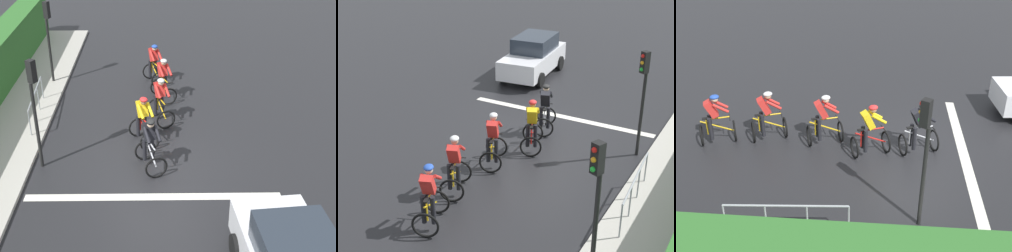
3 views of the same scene
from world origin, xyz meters
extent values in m
plane|color=black|center=(0.00, 0.00, 0.00)|extent=(80.00, 80.00, 0.00)
cube|color=silver|center=(0.00, -1.44, 0.00)|extent=(7.00, 0.30, 0.01)
torus|color=black|center=(0.15, 5.78, 0.34)|extent=(0.66, 0.30, 0.68)
torus|color=black|center=(-0.22, 6.73, 0.34)|extent=(0.66, 0.30, 0.68)
cylinder|color=gold|center=(-0.04, 6.26, 0.59)|extent=(0.40, 0.94, 0.51)
cylinder|color=gold|center=(-0.15, 6.54, 0.62)|extent=(0.04, 0.04, 0.55)
cylinder|color=gold|center=(-0.02, 6.21, 0.87)|extent=(0.30, 0.68, 0.04)
cube|color=black|center=(-0.15, 6.54, 0.91)|extent=(0.17, 0.24, 0.04)
cylinder|color=black|center=(0.11, 5.88, 0.84)|extent=(0.40, 0.18, 0.03)
cube|color=red|center=(-0.07, 6.35, 1.21)|extent=(0.43, 0.49, 0.57)
sphere|color=beige|center=(-0.02, 6.21, 1.52)|extent=(0.20, 0.20, 0.20)
ellipsoid|color=#264CB2|center=(-0.02, 6.21, 1.59)|extent=(0.33, 0.35, 0.14)
cylinder|color=black|center=(0.00, 6.49, 0.57)|extent=(0.12, 0.12, 0.74)
cylinder|color=black|center=(-0.22, 6.40, 0.57)|extent=(0.12, 0.12, 0.74)
cylinder|color=red|center=(0.18, 6.14, 1.26)|extent=(0.26, 0.48, 0.37)
cylinder|color=red|center=(-0.12, 6.03, 1.26)|extent=(0.26, 0.48, 0.37)
torus|color=black|center=(0.51, 4.22, 0.34)|extent=(0.65, 0.31, 0.68)
torus|color=black|center=(0.12, 5.17, 0.34)|extent=(0.65, 0.31, 0.68)
cylinder|color=gold|center=(0.32, 4.69, 0.59)|extent=(0.41, 0.93, 0.51)
cylinder|color=gold|center=(0.20, 4.98, 0.62)|extent=(0.04, 0.04, 0.55)
cylinder|color=gold|center=(0.34, 4.65, 0.87)|extent=(0.31, 0.68, 0.04)
cube|color=black|center=(0.20, 4.98, 0.91)|extent=(0.18, 0.24, 0.04)
cylinder|color=black|center=(0.47, 4.31, 0.84)|extent=(0.40, 0.19, 0.03)
cube|color=red|center=(0.28, 4.79, 1.21)|extent=(0.43, 0.49, 0.57)
sphere|color=tan|center=(0.34, 4.65, 1.52)|extent=(0.20, 0.20, 0.20)
ellipsoid|color=silver|center=(0.34, 4.65, 1.59)|extent=(0.33, 0.35, 0.14)
cylinder|color=black|center=(0.35, 4.93, 0.57)|extent=(0.12, 0.12, 0.74)
cylinder|color=black|center=(0.13, 4.84, 0.57)|extent=(0.12, 0.12, 0.74)
cylinder|color=red|center=(0.53, 4.58, 1.26)|extent=(0.26, 0.48, 0.37)
cylinder|color=red|center=(0.24, 4.46, 1.26)|extent=(0.26, 0.48, 0.37)
torus|color=black|center=(0.39, 2.40, 0.34)|extent=(0.66, 0.29, 0.68)
torus|color=black|center=(0.04, 3.36, 0.34)|extent=(0.66, 0.29, 0.68)
cylinder|color=gold|center=(0.21, 2.88, 0.59)|extent=(0.39, 0.94, 0.51)
cylinder|color=gold|center=(0.11, 3.17, 0.62)|extent=(0.04, 0.04, 0.55)
cylinder|color=gold|center=(0.23, 2.83, 0.87)|extent=(0.29, 0.68, 0.04)
cube|color=black|center=(0.11, 3.17, 0.91)|extent=(0.17, 0.24, 0.04)
cylinder|color=black|center=(0.36, 2.50, 0.84)|extent=(0.40, 0.18, 0.03)
cube|color=red|center=(0.18, 2.97, 1.21)|extent=(0.42, 0.49, 0.57)
sphere|color=beige|center=(0.23, 2.83, 1.52)|extent=(0.20, 0.20, 0.20)
ellipsoid|color=silver|center=(0.23, 2.83, 1.59)|extent=(0.32, 0.35, 0.14)
cylinder|color=black|center=(0.26, 3.11, 0.57)|extent=(0.12, 0.12, 0.74)
cylinder|color=black|center=(0.03, 3.03, 0.57)|extent=(0.12, 0.12, 0.74)
cylinder|color=red|center=(0.43, 2.76, 1.26)|extent=(0.25, 0.48, 0.37)
cylinder|color=red|center=(0.13, 2.65, 1.26)|extent=(0.25, 0.48, 0.37)
torus|color=black|center=(-0.12, 0.96, 0.34)|extent=(0.65, 0.32, 0.68)
torus|color=black|center=(-0.52, 1.90, 0.34)|extent=(0.65, 0.32, 0.68)
cylinder|color=red|center=(-0.32, 1.43, 0.59)|extent=(0.43, 0.93, 0.51)
cylinder|color=red|center=(-0.44, 1.71, 0.62)|extent=(0.04, 0.04, 0.55)
cylinder|color=red|center=(-0.30, 1.38, 0.87)|extent=(0.32, 0.67, 0.04)
cube|color=black|center=(-0.44, 1.71, 0.91)|extent=(0.18, 0.24, 0.04)
cylinder|color=black|center=(-0.16, 1.05, 0.84)|extent=(0.40, 0.19, 0.03)
cube|color=yellow|center=(-0.36, 1.52, 1.21)|extent=(0.44, 0.49, 0.57)
sphere|color=#9E7051|center=(-0.30, 1.38, 1.52)|extent=(0.20, 0.20, 0.20)
ellipsoid|color=red|center=(-0.30, 1.38, 1.59)|extent=(0.33, 0.35, 0.14)
cylinder|color=black|center=(-0.29, 1.66, 0.57)|extent=(0.12, 0.12, 0.74)
cylinder|color=black|center=(-0.51, 1.57, 0.57)|extent=(0.12, 0.12, 0.74)
cylinder|color=yellow|center=(-0.11, 1.32, 1.26)|extent=(0.27, 0.47, 0.37)
cylinder|color=yellow|center=(-0.40, 1.20, 1.26)|extent=(0.27, 0.47, 0.37)
torus|color=black|center=(0.09, -0.51, 0.34)|extent=(0.66, 0.29, 0.68)
torus|color=black|center=(-0.25, 0.45, 0.34)|extent=(0.66, 0.29, 0.68)
cylinder|color=silver|center=(-0.08, -0.03, 0.59)|extent=(0.37, 0.95, 0.51)
cylinder|color=silver|center=(-0.19, 0.25, 0.62)|extent=(0.04, 0.04, 0.55)
cylinder|color=silver|center=(-0.07, -0.08, 0.87)|extent=(0.28, 0.69, 0.04)
cube|color=black|center=(-0.19, 0.25, 0.91)|extent=(0.17, 0.24, 0.04)
cylinder|color=black|center=(0.05, -0.42, 0.84)|extent=(0.41, 0.17, 0.03)
cube|color=black|center=(-0.12, 0.06, 1.21)|extent=(0.42, 0.49, 0.57)
sphere|color=beige|center=(-0.07, -0.08, 1.52)|extent=(0.20, 0.20, 0.20)
ellipsoid|color=black|center=(-0.07, -0.08, 1.59)|extent=(0.32, 0.34, 0.14)
cylinder|color=black|center=(-0.04, 0.20, 0.57)|extent=(0.12, 0.12, 0.74)
cylinder|color=black|center=(-0.26, 0.12, 0.57)|extent=(0.12, 0.12, 0.74)
cylinder|color=black|center=(0.13, -0.15, 1.26)|extent=(0.25, 0.48, 0.37)
cylinder|color=black|center=(-0.17, -0.26, 1.26)|extent=(0.25, 0.48, 0.37)
cylinder|color=black|center=(3.60, -3.61, 0.32)|extent=(0.28, 0.66, 0.64)
cube|color=#EAEACC|center=(2.19, -3.01, 0.80)|extent=(0.29, 0.11, 0.16)
cube|color=#EAEACC|center=(3.20, -2.91, 0.80)|extent=(0.29, 0.11, 0.16)
cylinder|color=black|center=(-3.34, 0.14, 1.35)|extent=(0.10, 0.10, 2.70)
cube|color=black|center=(-3.29, 0.23, 3.02)|extent=(0.27, 0.27, 0.64)
sphere|color=red|center=(-3.23, 0.32, 3.22)|extent=(0.11, 0.11, 0.11)
sphere|color=orange|center=(-3.23, 0.32, 3.02)|extent=(0.11, 0.11, 0.11)
sphere|color=green|center=(-3.23, 0.32, 2.82)|extent=(0.11, 0.11, 0.11)
cylinder|color=#999EA3|center=(-4.14, 3.21, 1.00)|extent=(0.25, 2.82, 0.05)
cylinder|color=#999EA3|center=(-4.04, 1.80, 0.50)|extent=(0.04, 0.04, 1.00)
cylinder|color=#999EA3|center=(-4.10, 2.74, 0.50)|extent=(0.04, 0.04, 1.00)
cylinder|color=#999EA3|center=(-4.17, 3.68, 0.50)|extent=(0.04, 0.04, 1.00)
cylinder|color=#999EA3|center=(-4.24, 4.62, 0.50)|extent=(0.04, 0.04, 1.00)
camera|label=1|loc=(0.26, -12.11, 8.07)|focal=51.99mm
camera|label=2|loc=(-6.75, 14.39, 7.47)|focal=54.58mm
camera|label=3|loc=(-11.59, 1.25, 7.32)|focal=46.67mm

